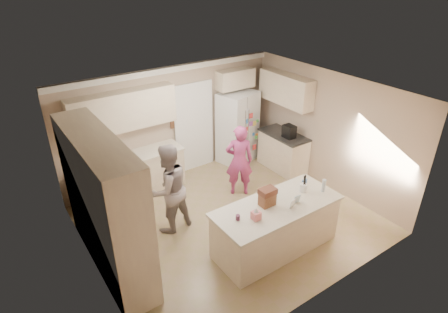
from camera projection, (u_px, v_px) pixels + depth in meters
floor at (230, 220)px, 7.46m from camera, size 5.20×4.60×0.02m
ceiling at (231, 94)px, 6.24m from camera, size 5.20×4.60×0.02m
wall_back at (172, 123)px, 8.53m from camera, size 5.20×0.02×2.60m
wall_front at (327, 229)px, 5.17m from camera, size 5.20×0.02×2.60m
wall_left at (87, 211)px, 5.54m from camera, size 0.02×4.60×2.60m
wall_right at (328, 130)px, 8.16m from camera, size 0.02×4.60×2.60m
crown_back at (169, 70)px, 7.92m from camera, size 5.20×0.08×0.12m
pantry_bank at (104, 205)px, 5.90m from camera, size 0.60×2.60×2.35m
back_base_cab at (134, 176)px, 8.13m from camera, size 2.20×0.60×0.88m
back_countertop at (131, 157)px, 7.91m from camera, size 2.24×0.63×0.04m
back_upper_cab at (123, 111)px, 7.54m from camera, size 2.20×0.35×0.80m
doorway_opening at (194, 128)px, 8.90m from camera, size 0.90×0.06×2.10m
doorway_casing at (194, 128)px, 8.88m from camera, size 1.02×0.03×2.22m
wall_frame_upper at (173, 113)px, 8.40m from camera, size 0.15×0.02×0.20m
wall_frame_lower at (173, 124)px, 8.52m from camera, size 0.15×0.02×0.20m
refrigerator at (238, 127)px, 9.31m from camera, size 1.05×0.90×1.80m
fridge_seam at (246, 132)px, 9.05m from camera, size 0.02×0.02×1.78m
fridge_dispenser at (239, 125)px, 8.82m from camera, size 0.22×0.03×0.35m
fridge_handle_l at (245, 127)px, 8.94m from camera, size 0.02×0.02×0.85m
fridge_handle_r at (248, 126)px, 8.99m from camera, size 0.02×0.02×0.85m
over_fridge_cab at (235, 79)px, 8.86m from camera, size 0.95×0.35×0.45m
right_base_cab at (283, 152)px, 9.14m from camera, size 0.60×1.20×0.88m
right_countertop at (284, 135)px, 8.92m from camera, size 0.63×1.24×0.04m
right_upper_cab at (286, 89)px, 8.64m from camera, size 0.35×1.50×0.70m
coffee_maker at (289, 131)px, 8.67m from camera, size 0.22×0.28×0.30m
island_base at (276, 228)px, 6.55m from camera, size 2.20×0.90×0.88m
island_top at (277, 206)px, 6.34m from camera, size 2.28×0.96×0.05m
utensil_crock at (303, 188)px, 6.65m from camera, size 0.13×0.13×0.15m
tissue_box at (256, 215)px, 5.94m from camera, size 0.13×0.13×0.14m
tissue_plume at (256, 210)px, 5.89m from camera, size 0.08×0.08×0.08m
dollhouse_body at (267, 199)px, 6.27m from camera, size 0.26×0.18×0.22m
dollhouse_roof at (268, 191)px, 6.20m from camera, size 0.28×0.20×0.10m
jam_jar at (238, 217)px, 5.94m from camera, size 0.07×0.07×0.09m
greeting_card_a at (293, 204)px, 6.22m from camera, size 0.12×0.06×0.16m
greeting_card_b at (297, 199)px, 6.33m from camera, size 0.12×0.05×0.16m
water_bottle at (324, 186)px, 6.64m from camera, size 0.07×0.07×0.24m
shaker_salt at (303, 182)px, 6.88m from camera, size 0.05×0.05×0.09m
shaker_pepper at (306, 181)px, 6.91m from camera, size 0.05×0.05×0.09m
teen_boy at (168, 189)px, 6.84m from camera, size 0.95×0.79×1.76m
teen_girl at (239, 161)px, 7.97m from camera, size 0.70×0.63×1.61m
fridge_magnets at (246, 132)px, 9.04m from camera, size 0.76×0.02×1.44m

